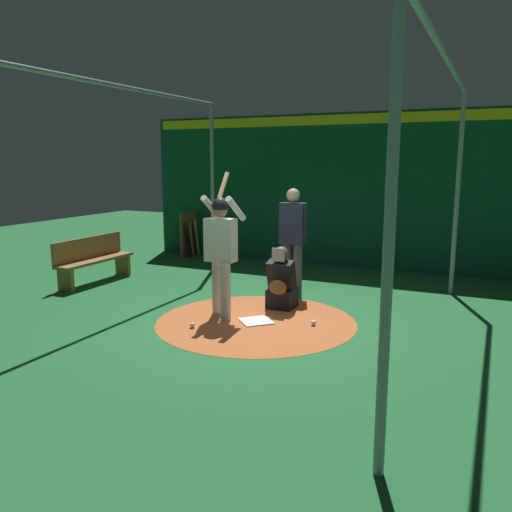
{
  "coord_description": "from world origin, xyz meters",
  "views": [
    {
      "loc": [
        6.39,
        3.01,
        2.25
      ],
      "look_at": [
        0.0,
        0.0,
        0.95
      ],
      "focal_mm": 36.36,
      "sensor_mm": 36.0,
      "label": 1
    }
  ],
  "objects_px": {
    "bat_rack": "(194,234)",
    "baseball_0": "(192,325)",
    "umpire": "(293,235)",
    "bench": "(93,259)",
    "home_plate": "(256,321)",
    "batter": "(221,245)",
    "catcher": "(281,284)",
    "baseball_1": "(313,323)"
  },
  "relations": [
    {
      "from": "baseball_0",
      "to": "home_plate",
      "type": "bearing_deg",
      "value": 133.25
    },
    {
      "from": "umpire",
      "to": "bench",
      "type": "distance_m",
      "value": 3.82
    },
    {
      "from": "baseball_0",
      "to": "baseball_1",
      "type": "distance_m",
      "value": 1.67
    },
    {
      "from": "catcher",
      "to": "umpire",
      "type": "relative_size",
      "value": 0.54
    },
    {
      "from": "catcher",
      "to": "umpire",
      "type": "xyz_separation_m",
      "value": [
        -0.86,
        -0.16,
        0.64
      ]
    },
    {
      "from": "catcher",
      "to": "umpire",
      "type": "height_order",
      "value": "umpire"
    },
    {
      "from": "umpire",
      "to": "baseball_1",
      "type": "height_order",
      "value": "umpire"
    },
    {
      "from": "bat_rack",
      "to": "baseball_0",
      "type": "height_order",
      "value": "bat_rack"
    },
    {
      "from": "umpire",
      "to": "bat_rack",
      "type": "relative_size",
      "value": 1.7
    },
    {
      "from": "home_plate",
      "to": "umpire",
      "type": "relative_size",
      "value": 0.23
    },
    {
      "from": "umpire",
      "to": "catcher",
      "type": "bearing_deg",
      "value": 10.25
    },
    {
      "from": "catcher",
      "to": "baseball_1",
      "type": "relative_size",
      "value": 13.12
    },
    {
      "from": "baseball_1",
      "to": "catcher",
      "type": "bearing_deg",
      "value": -129.9
    },
    {
      "from": "bat_rack",
      "to": "baseball_0",
      "type": "bearing_deg",
      "value": 31.64
    },
    {
      "from": "home_plate",
      "to": "baseball_0",
      "type": "height_order",
      "value": "baseball_0"
    },
    {
      "from": "bat_rack",
      "to": "umpire",
      "type": "bearing_deg",
      "value": 54.11
    },
    {
      "from": "batter",
      "to": "umpire",
      "type": "bearing_deg",
      "value": 163.83
    },
    {
      "from": "baseball_0",
      "to": "baseball_1",
      "type": "height_order",
      "value": "same"
    },
    {
      "from": "bat_rack",
      "to": "bench",
      "type": "xyz_separation_m",
      "value": [
        3.31,
        -0.14,
        -0.05
      ]
    },
    {
      "from": "bat_rack",
      "to": "bench",
      "type": "distance_m",
      "value": 3.32
    },
    {
      "from": "baseball_0",
      "to": "baseball_1",
      "type": "bearing_deg",
      "value": 118.59
    },
    {
      "from": "bench",
      "to": "baseball_1",
      "type": "bearing_deg",
      "value": 80.81
    },
    {
      "from": "baseball_1",
      "to": "baseball_0",
      "type": "bearing_deg",
      "value": -61.41
    },
    {
      "from": "baseball_1",
      "to": "bat_rack",
      "type": "bearing_deg",
      "value": -132.31
    },
    {
      "from": "home_plate",
      "to": "baseball_0",
      "type": "xyz_separation_m",
      "value": [
        0.63,
        -0.67,
        0.03
      ]
    },
    {
      "from": "umpire",
      "to": "baseball_1",
      "type": "bearing_deg",
      "value": 31.17
    },
    {
      "from": "umpire",
      "to": "bat_rack",
      "type": "xyz_separation_m",
      "value": [
        -2.58,
        -3.56,
        -0.53
      ]
    },
    {
      "from": "home_plate",
      "to": "baseball_0",
      "type": "relative_size",
      "value": 5.68
    },
    {
      "from": "catcher",
      "to": "home_plate",
      "type": "bearing_deg",
      "value": -4.3
    },
    {
      "from": "bat_rack",
      "to": "baseball_0",
      "type": "distance_m",
      "value": 5.72
    },
    {
      "from": "baseball_0",
      "to": "baseball_1",
      "type": "xyz_separation_m",
      "value": [
        -0.8,
        1.47,
        0.0
      ]
    },
    {
      "from": "home_plate",
      "to": "baseball_1",
      "type": "height_order",
      "value": "baseball_1"
    },
    {
      "from": "baseball_0",
      "to": "baseball_1",
      "type": "relative_size",
      "value": 1.0
    },
    {
      "from": "home_plate",
      "to": "baseball_0",
      "type": "distance_m",
      "value": 0.92
    },
    {
      "from": "bench",
      "to": "baseball_0",
      "type": "height_order",
      "value": "bench"
    },
    {
      "from": "catcher",
      "to": "baseball_1",
      "type": "height_order",
      "value": "catcher"
    },
    {
      "from": "catcher",
      "to": "bat_rack",
      "type": "xyz_separation_m",
      "value": [
        -3.44,
        -3.72,
        0.11
      ]
    },
    {
      "from": "baseball_1",
      "to": "bench",
      "type": "bearing_deg",
      "value": -99.19
    },
    {
      "from": "catcher",
      "to": "baseball_1",
      "type": "bearing_deg",
      "value": 50.1
    },
    {
      "from": "catcher",
      "to": "baseball_0",
      "type": "bearing_deg",
      "value": -27.14
    },
    {
      "from": "batter",
      "to": "baseball_1",
      "type": "relative_size",
      "value": 28.26
    },
    {
      "from": "catcher",
      "to": "baseball_1",
      "type": "distance_m",
      "value": 1.02
    }
  ]
}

